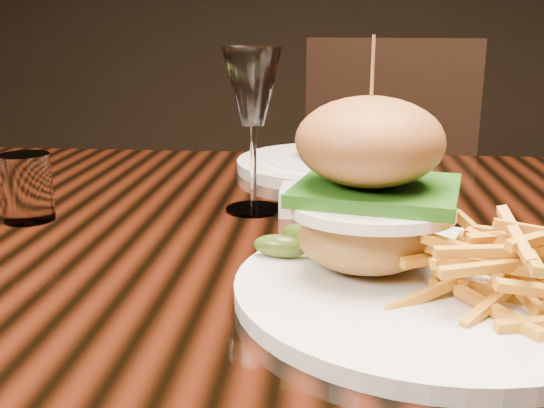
# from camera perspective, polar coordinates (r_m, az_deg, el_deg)

# --- Properties ---
(dining_table) EXTENTS (1.60, 0.90, 0.75)m
(dining_table) POSITION_cam_1_polar(r_m,az_deg,el_deg) (0.79, 5.29, -7.20)
(dining_table) COLOR black
(dining_table) RESTS_ON ground
(burger_plate) EXTENTS (0.34, 0.34, 0.22)m
(burger_plate) POSITION_cam_1_polar(r_m,az_deg,el_deg) (0.57, 13.16, -2.59)
(burger_plate) COLOR silver
(burger_plate) RESTS_ON dining_table
(ramekin) EXTENTS (0.09, 0.09, 0.03)m
(ramekin) POSITION_cam_1_polar(r_m,az_deg,el_deg) (0.82, 3.23, 0.38)
(ramekin) COLOR silver
(ramekin) RESTS_ON dining_table
(wine_glass) EXTENTS (0.08, 0.08, 0.21)m
(wine_glass) POSITION_cam_1_polar(r_m,az_deg,el_deg) (0.80, -1.73, 10.00)
(wine_glass) COLOR white
(wine_glass) RESTS_ON dining_table
(water_tumbler) EXTENTS (0.06, 0.06, 0.08)m
(water_tumbler) POSITION_cam_1_polar(r_m,az_deg,el_deg) (0.83, -21.13, 1.38)
(water_tumbler) COLOR white
(water_tumbler) RESTS_ON dining_table
(far_dish) EXTENTS (0.32, 0.32, 0.10)m
(far_dish) POSITION_cam_1_polar(r_m,az_deg,el_deg) (1.06, 5.59, 4.06)
(far_dish) COLOR silver
(far_dish) RESTS_ON dining_table
(chair_far) EXTENTS (0.54, 0.54, 0.95)m
(chair_far) POSITION_cam_1_polar(r_m,az_deg,el_deg) (1.69, 9.82, 0.24)
(chair_far) COLOR black
(chair_far) RESTS_ON ground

